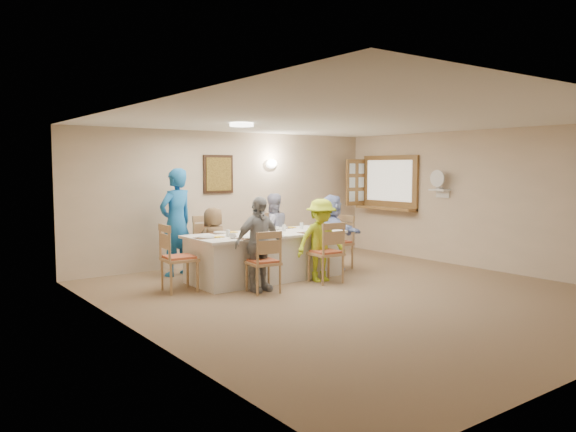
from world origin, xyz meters
TOP-DOWN VIEW (x-y plane):
  - ground at (0.00, 0.00)m, footprint 7.00×7.00m
  - room_walls at (0.00, 0.00)m, footprint 7.00×7.00m
  - wall_picture at (-0.30, 3.46)m, footprint 0.62×0.05m
  - wall_sconce at (0.90, 3.44)m, footprint 0.26×0.09m
  - ceiling_light at (-1.00, 1.50)m, footprint 0.36×0.36m
  - serving_hatch at (3.21, 2.40)m, footprint 0.06×1.50m
  - hatch_sill at (3.09, 2.40)m, footprint 0.30×1.50m
  - shutter_door at (2.95, 3.16)m, footprint 0.55×0.04m
  - fan_shelf at (3.13, 1.05)m, footprint 0.22×0.36m
  - desk_fan at (3.10, 1.05)m, footprint 0.30×0.30m
  - dining_table at (-0.40, 1.72)m, footprint 2.60×1.10m
  - chair_back_left at (-1.00, 2.52)m, footprint 0.52×0.52m
  - chair_back_right at (0.20, 2.52)m, footprint 0.56×0.56m
  - chair_front_left at (-1.00, 0.92)m, footprint 0.50×0.50m
  - chair_front_right at (0.20, 0.92)m, footprint 0.51×0.51m
  - chair_left_end at (-1.95, 1.72)m, footprint 0.53×0.53m
  - chair_right_end at (1.15, 1.72)m, footprint 0.47×0.47m
  - diner_back_left at (-1.00, 2.40)m, footprint 0.71×0.59m
  - diner_back_right at (0.20, 2.40)m, footprint 0.80×0.69m
  - diner_front_left at (-1.00, 1.04)m, footprint 0.86×0.44m
  - diner_front_right at (0.20, 1.04)m, footprint 1.03×0.80m
  - diner_right_end at (1.02, 1.72)m, footprint 1.33×0.65m
  - caregiver at (-1.45, 2.87)m, footprint 0.89×0.79m
  - placemat_fl at (-1.00, 1.30)m, footprint 0.37×0.27m
  - plate_fl at (-1.00, 1.30)m, footprint 0.24×0.24m
  - napkin_fl at (-0.82, 1.25)m, footprint 0.15×0.15m
  - placemat_fr at (0.20, 1.30)m, footprint 0.37×0.28m
  - plate_fr at (0.20, 1.30)m, footprint 0.24×0.24m
  - napkin_fr at (0.38, 1.25)m, footprint 0.14×0.14m
  - placemat_bl at (-1.00, 2.14)m, footprint 0.34×0.26m
  - plate_bl at (-1.00, 2.14)m, footprint 0.25×0.25m
  - napkin_bl at (-0.82, 2.09)m, footprint 0.15×0.15m
  - placemat_br at (0.20, 2.14)m, footprint 0.36×0.27m
  - plate_br at (0.20, 2.14)m, footprint 0.25×0.25m
  - napkin_br at (0.38, 2.09)m, footprint 0.15×0.15m
  - placemat_le at (-1.50, 1.72)m, footprint 0.34×0.25m
  - plate_le at (-1.50, 1.72)m, footprint 0.25×0.25m
  - napkin_le at (-1.32, 1.67)m, footprint 0.15×0.15m
  - placemat_re at (0.72, 1.72)m, footprint 0.32×0.24m
  - plate_re at (0.72, 1.72)m, footprint 0.24×0.24m
  - napkin_re at (0.90, 1.67)m, footprint 0.14×0.14m
  - teacup_a at (-1.22, 1.42)m, footprint 0.12×0.12m
  - teacup_b at (0.03, 2.27)m, footprint 0.13×0.13m
  - bowl_a at (-0.63, 1.50)m, footprint 0.32×0.32m
  - bowl_b at (-0.06, 1.99)m, footprint 0.27×0.27m
  - condiment_ketchup at (-0.45, 1.76)m, footprint 0.12×0.13m
  - condiment_brown at (-0.37, 1.78)m, footprint 0.12×0.12m
  - condiment_malt at (-0.32, 1.67)m, footprint 0.17×0.17m
  - drinking_glass at (-0.55, 1.77)m, footprint 0.06×0.06m

SIDE VIEW (x-z plane):
  - ground at x=0.00m, z-range 0.00..0.00m
  - dining_table at x=-0.40m, z-range 0.00..0.76m
  - chair_front_left at x=-1.00m, z-range 0.00..0.92m
  - chair_right_end at x=1.15m, z-range 0.00..0.97m
  - chair_front_right at x=0.20m, z-range 0.00..0.98m
  - chair_back_right at x=0.20m, z-range 0.00..1.00m
  - chair_left_end at x=-1.95m, z-range 0.00..1.01m
  - chair_back_left at x=-1.00m, z-range 0.00..1.02m
  - diner_back_left at x=-1.00m, z-range 0.00..1.17m
  - diner_front_right at x=0.20m, z-range 0.00..1.33m
  - diner_right_end at x=1.02m, z-range 0.00..1.35m
  - diner_back_right at x=0.20m, z-range 0.00..1.36m
  - diner_front_left at x=-1.00m, z-range 0.00..1.41m
  - placemat_fl at x=-1.00m, z-range 0.76..0.77m
  - placemat_fr at x=0.20m, z-range 0.76..0.77m
  - placemat_bl at x=-1.00m, z-range 0.76..0.77m
  - placemat_br at x=0.20m, z-range 0.76..0.77m
  - placemat_le at x=-1.50m, z-range 0.76..0.77m
  - placemat_re at x=0.72m, z-range 0.76..0.77m
  - napkin_fl at x=-0.82m, z-range 0.77..0.77m
  - napkin_fr at x=0.38m, z-range 0.77..0.77m
  - napkin_bl at x=-0.82m, z-range 0.77..0.77m
  - napkin_br at x=0.38m, z-range 0.77..0.77m
  - napkin_le at x=-1.32m, z-range 0.77..0.77m
  - napkin_re at x=0.90m, z-range 0.77..0.77m
  - plate_fl at x=-1.00m, z-range 0.77..0.78m
  - plate_fr at x=0.20m, z-range 0.77..0.78m
  - plate_bl at x=-1.00m, z-range 0.77..0.78m
  - plate_br at x=0.20m, z-range 0.77..0.78m
  - plate_le at x=-1.50m, z-range 0.77..0.78m
  - plate_re at x=0.72m, z-range 0.77..0.78m
  - bowl_a at x=-0.63m, z-range 0.76..0.81m
  - bowl_b at x=-0.06m, z-range 0.76..0.82m
  - teacup_b at x=0.03m, z-range 0.76..0.84m
  - teacup_a at x=-1.22m, z-range 0.76..0.84m
  - drinking_glass at x=-0.55m, z-range 0.77..0.87m
  - condiment_malt at x=-0.32m, z-range 0.76..0.91m
  - condiment_brown at x=-0.37m, z-range 0.76..0.95m
  - condiment_ketchup at x=-0.45m, z-range 0.76..1.02m
  - caregiver at x=-1.45m, z-range 0.00..1.81m
  - hatch_sill at x=3.09m, z-range 0.95..1.00m
  - fan_shelf at x=3.13m, z-range 1.39..1.41m
  - serving_hatch at x=3.21m, z-range 0.92..2.08m
  - shutter_door at x=2.95m, z-range 1.00..2.00m
  - room_walls at x=0.00m, z-range -1.99..5.01m
  - desk_fan at x=3.10m, z-range 1.41..1.69m
  - wall_picture at x=-0.30m, z-range 1.34..2.06m
  - wall_sconce at x=0.90m, z-range 1.81..1.99m
  - ceiling_light at x=-1.00m, z-range 2.45..2.50m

